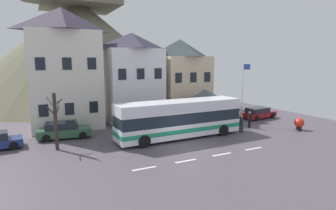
{
  "coord_description": "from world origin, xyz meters",
  "views": [
    {
      "loc": [
        -10.49,
        -17.78,
        6.67
      ],
      "look_at": [
        1.24,
        5.97,
        2.44
      ],
      "focal_mm": 29.74,
      "sensor_mm": 36.0,
      "label": 1
    }
  ],
  "objects_px": {
    "parked_car_02": "(64,130)",
    "bare_tree_00": "(56,120)",
    "hilltop_castle": "(80,47)",
    "public_bench": "(208,113)",
    "parked_car_01": "(258,113)",
    "parked_car_03": "(221,116)",
    "townhouse_01": "(132,78)",
    "townhouse_02": "(180,78)",
    "transit_bus": "(180,119)",
    "bus_shelter": "(205,95)",
    "harbour_buoy": "(299,123)",
    "flagpole": "(243,89)",
    "pedestrian_02": "(235,119)",
    "townhouse_00": "(64,69)",
    "pedestrian_01": "(250,119)",
    "pedestrian_00": "(241,123)"
  },
  "relations": [
    {
      "from": "parked_car_01",
      "to": "public_bench",
      "type": "height_order",
      "value": "parked_car_01"
    },
    {
      "from": "pedestrian_02",
      "to": "bus_shelter",
      "type": "bearing_deg",
      "value": 112.98
    },
    {
      "from": "pedestrian_02",
      "to": "parked_car_01",
      "type": "bearing_deg",
      "value": 24.49
    },
    {
      "from": "hilltop_castle",
      "to": "parked_car_02",
      "type": "xyz_separation_m",
      "value": [
        -6.04,
        -27.12,
        -8.42
      ]
    },
    {
      "from": "flagpole",
      "to": "bare_tree_00",
      "type": "xyz_separation_m",
      "value": [
        -18.23,
        -0.37,
        -1.46
      ]
    },
    {
      "from": "transit_bus",
      "to": "flagpole",
      "type": "distance_m",
      "value": 8.69
    },
    {
      "from": "townhouse_01",
      "to": "pedestrian_02",
      "type": "xyz_separation_m",
      "value": [
        8.06,
        -7.87,
        -3.99
      ]
    },
    {
      "from": "parked_car_01",
      "to": "parked_car_03",
      "type": "distance_m",
      "value": 4.99
    },
    {
      "from": "public_bench",
      "to": "harbour_buoy",
      "type": "xyz_separation_m",
      "value": [
        4.22,
        -9.31,
        0.19
      ]
    },
    {
      "from": "parked_car_03",
      "to": "flagpole",
      "type": "relative_size",
      "value": 0.71
    },
    {
      "from": "bus_shelter",
      "to": "pedestrian_00",
      "type": "xyz_separation_m",
      "value": [
        0.82,
        -5.02,
        -2.15
      ]
    },
    {
      "from": "flagpole",
      "to": "bus_shelter",
      "type": "bearing_deg",
      "value": 138.17
    },
    {
      "from": "pedestrian_01",
      "to": "bare_tree_00",
      "type": "bearing_deg",
      "value": 176.49
    },
    {
      "from": "parked_car_02",
      "to": "pedestrian_00",
      "type": "height_order",
      "value": "pedestrian_00"
    },
    {
      "from": "parked_car_02",
      "to": "flagpole",
      "type": "height_order",
      "value": "flagpole"
    },
    {
      "from": "bus_shelter",
      "to": "harbour_buoy",
      "type": "height_order",
      "value": "bus_shelter"
    },
    {
      "from": "townhouse_02",
      "to": "bus_shelter",
      "type": "xyz_separation_m",
      "value": [
        0.34,
        -5.02,
        -1.6
      ]
    },
    {
      "from": "townhouse_00",
      "to": "parked_car_02",
      "type": "relative_size",
      "value": 2.56
    },
    {
      "from": "bus_shelter",
      "to": "harbour_buoy",
      "type": "bearing_deg",
      "value": -47.29
    },
    {
      "from": "parked_car_01",
      "to": "pedestrian_02",
      "type": "bearing_deg",
      "value": -162.24
    },
    {
      "from": "bare_tree_00",
      "to": "bus_shelter",
      "type": "bearing_deg",
      "value": 11.18
    },
    {
      "from": "townhouse_02",
      "to": "pedestrian_00",
      "type": "relative_size",
      "value": 5.67
    },
    {
      "from": "townhouse_00",
      "to": "parked_car_02",
      "type": "distance_m",
      "value": 6.68
    },
    {
      "from": "townhouse_00",
      "to": "bus_shelter",
      "type": "xyz_separation_m",
      "value": [
        13.68,
        -4.39,
        -2.86
      ]
    },
    {
      "from": "townhouse_01",
      "to": "flagpole",
      "type": "relative_size",
      "value": 1.51
    },
    {
      "from": "harbour_buoy",
      "to": "bare_tree_00",
      "type": "bearing_deg",
      "value": 169.81
    },
    {
      "from": "pedestrian_01",
      "to": "parked_car_02",
      "type": "bearing_deg",
      "value": 165.75
    },
    {
      "from": "townhouse_02",
      "to": "harbour_buoy",
      "type": "height_order",
      "value": "townhouse_02"
    },
    {
      "from": "bus_shelter",
      "to": "bare_tree_00",
      "type": "height_order",
      "value": "bare_tree_00"
    },
    {
      "from": "pedestrian_01",
      "to": "townhouse_02",
      "type": "bearing_deg",
      "value": 108.15
    },
    {
      "from": "hilltop_castle",
      "to": "pedestrian_01",
      "type": "bearing_deg",
      "value": -70.66
    },
    {
      "from": "transit_bus",
      "to": "bare_tree_00",
      "type": "xyz_separation_m",
      "value": [
        -9.94,
        1.13,
        0.64
      ]
    },
    {
      "from": "hilltop_castle",
      "to": "bare_tree_00",
      "type": "height_order",
      "value": "hilltop_castle"
    },
    {
      "from": "public_bench",
      "to": "bus_shelter",
      "type": "bearing_deg",
      "value": -132.06
    },
    {
      "from": "townhouse_01",
      "to": "hilltop_castle",
      "type": "distance_m",
      "value": 23.34
    },
    {
      "from": "townhouse_02",
      "to": "pedestrian_02",
      "type": "xyz_separation_m",
      "value": [
        1.79,
        -8.43,
        -3.77
      ]
    },
    {
      "from": "townhouse_02",
      "to": "parked_car_02",
      "type": "distance_m",
      "value": 15.38
    },
    {
      "from": "harbour_buoy",
      "to": "bus_shelter",
      "type": "bearing_deg",
      "value": 132.71
    },
    {
      "from": "transit_bus",
      "to": "parked_car_02",
      "type": "bearing_deg",
      "value": 153.29
    },
    {
      "from": "pedestrian_01",
      "to": "public_bench",
      "type": "distance_m",
      "value": 6.55
    },
    {
      "from": "hilltop_castle",
      "to": "bus_shelter",
      "type": "distance_m",
      "value": 29.24
    },
    {
      "from": "parked_car_02",
      "to": "flagpole",
      "type": "distance_m",
      "value": 17.87
    },
    {
      "from": "hilltop_castle",
      "to": "public_bench",
      "type": "relative_size",
      "value": 23.43
    },
    {
      "from": "townhouse_01",
      "to": "townhouse_02",
      "type": "relative_size",
      "value": 1.05
    },
    {
      "from": "transit_bus",
      "to": "harbour_buoy",
      "type": "xyz_separation_m",
      "value": [
        11.72,
        -2.76,
        -0.98
      ]
    },
    {
      "from": "parked_car_02",
      "to": "bare_tree_00",
      "type": "height_order",
      "value": "bare_tree_00"
    },
    {
      "from": "bus_shelter",
      "to": "parked_car_03",
      "type": "xyz_separation_m",
      "value": [
        1.95,
        -0.47,
        -2.39
      ]
    },
    {
      "from": "transit_bus",
      "to": "flagpole",
      "type": "xyz_separation_m",
      "value": [
        8.29,
        1.51,
        2.1
      ]
    },
    {
      "from": "townhouse_00",
      "to": "flagpole",
      "type": "height_order",
      "value": "townhouse_00"
    },
    {
      "from": "transit_bus",
      "to": "pedestrian_02",
      "type": "relative_size",
      "value": 7.22
    }
  ]
}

